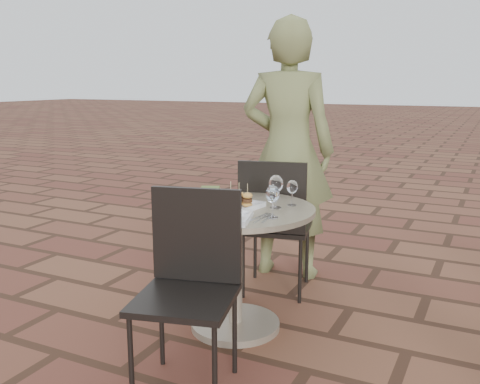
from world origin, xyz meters
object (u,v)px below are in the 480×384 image
at_px(chair_near, 191,272).
at_px(plate_salmon, 210,195).
at_px(cafe_table, 235,249).
at_px(plate_tuna, 226,217).
at_px(plate_sliders, 239,202).
at_px(chair_far, 274,216).
at_px(diner, 288,150).

height_order(chair_near, plate_salmon, chair_near).
xyz_separation_m(cafe_table, plate_tuna, (0.09, -0.28, 0.26)).
bearing_deg(cafe_table, plate_tuna, -72.88).
distance_m(chair_near, plate_sliders, 0.63).
distance_m(plate_salmon, plate_sliders, 0.28).
height_order(plate_sliders, plate_tuna, plate_sliders).
relative_size(chair_far, chair_near, 1.00).
xyz_separation_m(chair_near, diner, (-0.13, 1.58, 0.38)).
distance_m(plate_salmon, plate_tuna, 0.52).
bearing_deg(chair_far, plate_salmon, 47.83).
xyz_separation_m(cafe_table, diner, (-0.07, 1.00, 0.45)).
relative_size(chair_far, plate_sliders, 3.70).
xyz_separation_m(cafe_table, chair_near, (0.06, -0.58, 0.07)).
height_order(diner, plate_tuna, diner).
bearing_deg(plate_salmon, chair_near, -67.74).
distance_m(cafe_table, plate_sliders, 0.28).
bearing_deg(diner, plate_tuna, 88.55).
relative_size(plate_salmon, plate_tuna, 1.14).
distance_m(plate_sliders, plate_tuna, 0.29).
bearing_deg(plate_salmon, diner, 79.55).
bearing_deg(plate_salmon, plate_sliders, -25.99).
bearing_deg(plate_tuna, plate_salmon, 128.08).
distance_m(chair_near, plate_tuna, 0.36).
relative_size(plate_salmon, plate_sliders, 1.37).
height_order(chair_near, plate_sliders, chair_near).
height_order(chair_far, plate_tuna, chair_far).
bearing_deg(cafe_table, plate_sliders, 9.52).
relative_size(diner, plate_tuna, 6.17).
relative_size(chair_far, plate_tuna, 3.08).
bearing_deg(chair_near, cafe_table, 81.79).
xyz_separation_m(plate_sliders, plate_tuna, (0.06, -0.28, -0.02)).
distance_m(chair_far, diner, 0.59).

